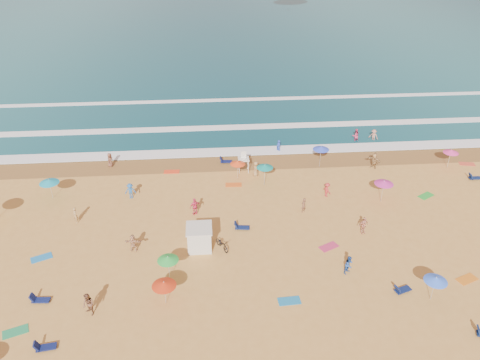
{
  "coord_description": "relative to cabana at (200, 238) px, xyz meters",
  "views": [
    {
      "loc": [
        -2.81,
        -34.6,
        25.79
      ],
      "look_at": [
        0.28,
        6.0,
        1.5
      ],
      "focal_mm": 35.0,
      "sensor_mm": 36.0,
      "label": 1
    }
  ],
  "objects": [
    {
      "name": "bicycle",
      "position": [
        1.9,
        -0.3,
        -0.5
      ],
      "size": [
        1.5,
        1.97,
        0.99
      ],
      "primitive_type": "imported",
      "rotation": [
        0.0,
        0.0,
        0.51
      ],
      "color": "black",
      "rests_on": "ground"
    },
    {
      "name": "cabana_roof",
      "position": [
        0.0,
        0.0,
        1.06
      ],
      "size": [
        2.2,
        2.2,
        0.12
      ],
      "primitive_type": "cube",
      "color": "silver",
      "rests_on": "cabana"
    },
    {
      "name": "lifeguard_stand",
      "position": [
        4.86,
        13.0,
        0.05
      ],
      "size": [
        1.2,
        1.2,
        2.1
      ],
      "primitive_type": null,
      "color": "white",
      "rests_on": "ground"
    },
    {
      "name": "cabana",
      "position": [
        0.0,
        0.0,
        0.0
      ],
      "size": [
        2.0,
        2.0,
        2.0
      ],
      "primitive_type": "cube",
      "color": "silver",
      "rests_on": "ground"
    },
    {
      "name": "beachgoers",
      "position": [
        5.71,
        7.64,
        -0.19
      ],
      "size": [
        43.6,
        27.71,
        2.14
      ],
      "color": "tan",
      "rests_on": "ground"
    },
    {
      "name": "loungers",
      "position": [
        10.42,
        -1.11,
        -0.83
      ],
      "size": [
        46.92,
        27.11,
        0.34
      ],
      "color": "#101B54",
      "rests_on": "ground"
    },
    {
      "name": "towels",
      "position": [
        5.07,
        1.06,
        -0.98
      ],
      "size": [
        48.36,
        24.85,
        0.03
      ],
      "color": "red",
      "rests_on": "ground"
    },
    {
      "name": "beach_umbrellas",
      "position": [
        6.98,
        2.78,
        1.08
      ],
      "size": [
        65.77,
        27.94,
        0.8
      ],
      "color": "#F43693",
      "rests_on": "ground"
    },
    {
      "name": "ground",
      "position": [
        3.86,
        2.62,
        -1.0
      ],
      "size": [
        220.0,
        220.0,
        0.0
      ],
      "primitive_type": "plane",
      "color": "gold",
      "rests_on": "ground"
    },
    {
      "name": "ocean",
      "position": [
        3.86,
        86.62,
        -1.0
      ],
      "size": [
        220.0,
        140.0,
        0.18
      ],
      "primitive_type": "cube",
      "color": "#0C4756",
      "rests_on": "ground"
    },
    {
      "name": "surf_foam",
      "position": [
        3.86,
        23.94,
        -0.9
      ],
      "size": [
        200.0,
        18.7,
        0.05
      ],
      "color": "white",
      "rests_on": "ground"
    },
    {
      "name": "wet_sand",
      "position": [
        3.86,
        15.12,
        -0.99
      ],
      "size": [
        220.0,
        220.0,
        0.0
      ],
      "primitive_type": "plane",
      "color": "olive",
      "rests_on": "ground"
    }
  ]
}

